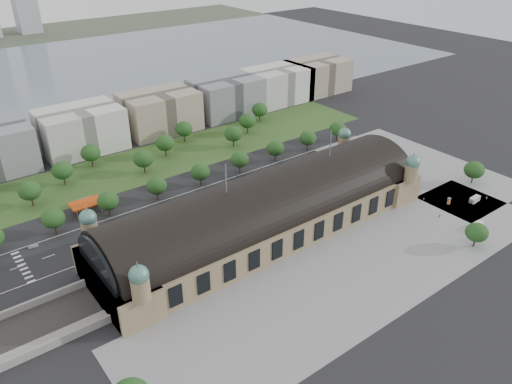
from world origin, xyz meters
TOP-DOWN VIEW (x-y plane):
  - ground at (0.00, 0.00)m, footprint 900.00×900.00m
  - station at (0.00, 0.00)m, footprint 150.00×48.40m
  - plaza_south at (10.00, -44.00)m, footprint 190.00×48.00m
  - plaza_east at (103.00, 0.00)m, footprint 56.00×100.00m
  - road_slab at (-20.00, 38.00)m, footprint 260.00×26.00m
  - grass_belt at (-15.00, 93.00)m, footprint 300.00×45.00m
  - petrol_station at (-53.91, 65.28)m, footprint 14.00×13.00m
  - lake at (0.00, 298.00)m, footprint 700.00×320.00m
  - office_3 at (-30.00, 133.00)m, footprint 45.00×32.00m
  - office_4 at (20.00, 133.00)m, footprint 45.00×32.00m
  - office_5 at (70.00, 133.00)m, footprint 45.00×32.00m
  - office_6 at (115.00, 133.00)m, footprint 45.00×32.00m
  - office_7 at (155.00, 133.00)m, footprint 45.00×32.00m
  - tree_row_2 at (-72.00, 53.00)m, footprint 9.60×9.60m
  - tree_row_3 at (-48.00, 53.00)m, footprint 9.60×9.60m
  - tree_row_4 at (-24.00, 53.00)m, footprint 9.60×9.60m
  - tree_row_5 at (0.00, 53.00)m, footprint 9.60×9.60m
  - tree_row_6 at (24.00, 53.00)m, footprint 9.60×9.60m
  - tree_row_7 at (48.00, 53.00)m, footprint 9.60×9.60m
  - tree_row_8 at (72.00, 53.00)m, footprint 9.60×9.60m
  - tree_row_9 at (96.00, 53.00)m, footprint 9.60×9.60m
  - tree_belt_3 at (-73.00, 83.00)m, footprint 10.40×10.40m
  - tree_belt_4 at (-54.00, 95.00)m, footprint 10.40×10.40m
  - tree_belt_5 at (-35.00, 107.00)m, footprint 10.40×10.40m
  - tree_belt_6 at (-16.00, 83.00)m, footprint 10.40×10.40m
  - tree_belt_7 at (3.00, 95.00)m, footprint 10.40×10.40m
  - tree_belt_8 at (22.00, 107.00)m, footprint 10.40×10.40m
  - tree_belt_9 at (41.00, 83.00)m, footprint 10.40×10.40m
  - tree_belt_10 at (60.00, 95.00)m, footprint 10.40×10.40m
  - tree_belt_11 at (79.00, 107.00)m, footprint 10.40×10.40m
  - tree_plaza_ne at (110.00, -28.00)m, footprint 10.00×10.00m
  - tree_plaza_s at (60.00, -60.00)m, footprint 9.00×9.00m
  - traffic_car_1 at (-82.87, 48.23)m, footprint 4.10×1.86m
  - traffic_car_2 at (-55.27, 34.17)m, footprint 5.14×2.47m
  - traffic_car_3 at (-21.73, 44.30)m, footprint 4.73×1.99m
  - traffic_car_4 at (2.59, 30.51)m, footprint 4.08×1.96m
  - traffic_car_5 at (39.80, 44.42)m, footprint 4.09×1.63m
  - parked_car_0 at (-53.03, 25.00)m, footprint 4.81×3.11m
  - parked_car_1 at (-71.17, 25.00)m, footprint 5.29×4.88m
  - parked_car_2 at (-49.56, 21.00)m, footprint 4.77×3.29m
  - parked_car_3 at (-52.55, 21.60)m, footprint 5.01×3.99m
  - parked_car_4 at (-27.30, 25.00)m, footprint 4.39×3.66m
  - parked_car_5 at (-38.27, 25.00)m, footprint 5.43×4.88m
  - parked_car_6 at (-37.41, 21.86)m, footprint 5.94×5.05m
  - bus_west at (-25.00, 27.00)m, footprint 12.16×3.25m
  - bus_mid at (-5.90, 30.10)m, footprint 11.06×2.67m
  - bus_east at (12.70, 27.45)m, footprint 12.43×3.02m
  - van_east at (93.51, -39.61)m, footprint 6.14×2.67m
  - van_south at (73.32, -52.96)m, footprint 6.21×2.75m
  - advertising_column at (82.13, -33.46)m, footprint 1.69×1.69m
  - pedestrian_1 at (68.72, -37.94)m, footprint 0.53×0.69m
  - pedestrian_2 at (75.87, -24.19)m, footprint 0.90×1.09m
  - pedestrian_4 at (67.11, -53.17)m, footprint 1.14×1.07m
  - pedestrian_5 at (100.97, -41.60)m, footprint 0.80×0.85m

SIDE VIEW (x-z plane):
  - ground at x=0.00m, z-range 0.00..0.00m
  - plaza_south at x=10.00m, z-range -0.06..0.06m
  - plaza_east at x=103.00m, z-range -0.06..0.06m
  - road_slab at x=-20.00m, z-range -0.05..0.05m
  - grass_belt at x=-15.00m, z-range -0.05..0.05m
  - lake at x=0.00m, z-range -0.04..0.04m
  - parked_car_2 at x=-49.56m, z-range 0.00..1.28m
  - traffic_car_1 at x=-82.87m, z-range 0.00..1.30m
  - traffic_car_5 at x=39.80m, z-range 0.00..1.32m
  - traffic_car_4 at x=2.59m, z-range 0.00..1.34m
  - traffic_car_3 at x=-21.73m, z-range 0.00..1.36m
  - parked_car_1 at x=-71.17m, z-range 0.00..1.38m
  - parked_car_5 at x=-38.27m, z-range 0.00..1.40m
  - traffic_car_2 at x=-55.27m, z-range 0.00..1.41m
  - parked_car_4 at x=-27.30m, z-range 0.00..1.41m
  - parked_car_0 at x=-53.03m, z-range 0.00..1.50m
  - pedestrian_5 at x=100.97m, z-range 0.00..1.52m
  - parked_car_3 at x=-52.55m, z-range 0.00..1.60m
  - parked_car_6 at x=-37.41m, z-range 0.00..1.63m
  - pedestrian_4 at x=67.11m, z-range 0.00..1.69m
  - pedestrian_1 at x=68.72m, z-range 0.00..1.71m
  - pedestrian_2 at x=75.87m, z-range 0.00..1.95m
  - van_east at x=93.51m, z-range -0.06..2.56m
  - van_south at x=73.32m, z-range -0.06..2.58m
  - bus_mid at x=-5.90m, z-range 0.00..3.08m
  - advertising_column at x=82.13m, z-range 0.06..3.28m
  - bus_west at x=-25.00m, z-range 0.00..3.36m
  - bus_east at x=12.70m, z-range 0.00..3.45m
  - petrol_station at x=-53.91m, z-range 0.42..5.47m
  - tree_plaza_s at x=60.00m, z-range 1.48..12.13m
  - tree_row_2 at x=-72.00m, z-range 1.67..13.19m
  - tree_row_3 at x=-48.00m, z-range 1.67..13.19m
  - tree_row_4 at x=-24.00m, z-range 1.67..13.19m
  - tree_row_5 at x=0.00m, z-range 1.67..13.19m
  - tree_row_6 at x=24.00m, z-range 1.67..13.19m
  - tree_row_7 at x=48.00m, z-range 1.67..13.19m
  - tree_row_8 at x=72.00m, z-range 1.67..13.19m
  - tree_row_9 at x=96.00m, z-range 1.67..13.19m
  - tree_plaza_ne at x=110.00m, z-range 1.58..13.27m
  - tree_belt_3 at x=-73.00m, z-range 1.81..14.29m
  - tree_belt_4 at x=-54.00m, z-range 1.81..14.29m
  - tree_belt_5 at x=-35.00m, z-range 1.81..14.29m
  - tree_belt_6 at x=-16.00m, z-range 1.81..14.29m
  - tree_belt_7 at x=3.00m, z-range 1.81..14.29m
  - tree_belt_8 at x=22.00m, z-range 1.81..14.29m
  - tree_belt_9 at x=41.00m, z-range 1.81..14.29m
  - tree_belt_10 at x=60.00m, z-range 1.81..14.29m
  - tree_belt_11 at x=79.00m, z-range 1.81..14.29m
  - station at x=0.00m, z-range -11.87..32.43m
  - office_3 at x=-30.00m, z-range 0.00..24.00m
  - office_4 at x=20.00m, z-range 0.00..24.00m
  - office_5 at x=70.00m, z-range 0.00..24.00m
  - office_6 at x=115.00m, z-range 0.00..24.00m
  - office_7 at x=155.00m, z-range 0.00..24.00m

